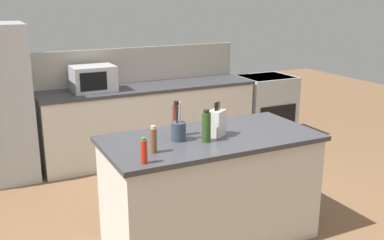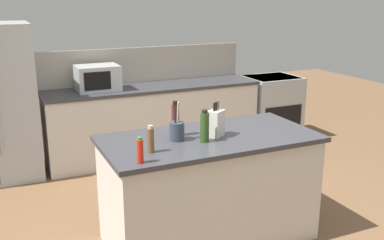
% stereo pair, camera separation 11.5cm
% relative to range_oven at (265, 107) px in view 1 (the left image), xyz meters
% --- Properties ---
extents(ground_plane, '(14.00, 14.00, 0.00)m').
position_rel_range_oven_xyz_m(ground_plane, '(-2.12, -2.20, -0.47)').
color(ground_plane, brown).
extents(back_counter_run, '(2.80, 0.66, 0.94)m').
position_rel_range_oven_xyz_m(back_counter_run, '(-1.82, 0.00, 0.00)').
color(back_counter_run, beige).
rests_on(back_counter_run, ground_plane).
extents(wall_backsplash, '(2.76, 0.03, 0.46)m').
position_rel_range_oven_xyz_m(wall_backsplash, '(-1.82, 0.32, 0.70)').
color(wall_backsplash, '#B2A899').
rests_on(wall_backsplash, back_counter_run).
extents(kitchen_island, '(1.79, 0.89, 0.94)m').
position_rel_range_oven_xyz_m(kitchen_island, '(-2.12, -2.20, 0.00)').
color(kitchen_island, beige).
rests_on(kitchen_island, ground_plane).
extents(range_oven, '(0.76, 0.65, 0.92)m').
position_rel_range_oven_xyz_m(range_oven, '(0.00, 0.00, 0.00)').
color(range_oven, '#ADB2B7').
rests_on(range_oven, ground_plane).
extents(microwave, '(0.51, 0.39, 0.31)m').
position_rel_range_oven_xyz_m(microwave, '(-2.53, 0.00, 0.63)').
color(microwave, '#ADB2B7').
rests_on(microwave, back_counter_run).
extents(knife_block, '(0.16, 0.15, 0.29)m').
position_rel_range_oven_xyz_m(knife_block, '(-2.07, -2.22, 0.59)').
color(knife_block, beige).
rests_on(knife_block, kitchen_island).
extents(utensil_crock, '(0.12, 0.12, 0.32)m').
position_rel_range_oven_xyz_m(utensil_crock, '(-2.41, -2.18, 0.56)').
color(utensil_crock, '#333D4C').
rests_on(utensil_crock, kitchen_island).
extents(hot_sauce_bottle, '(0.05, 0.05, 0.19)m').
position_rel_range_oven_xyz_m(hot_sauce_bottle, '(-2.83, -2.54, 0.56)').
color(hot_sauce_bottle, red).
rests_on(hot_sauce_bottle, kitchen_island).
extents(pepper_grinder, '(0.05, 0.05, 0.21)m').
position_rel_range_oven_xyz_m(pepper_grinder, '(-2.69, -2.37, 0.57)').
color(pepper_grinder, brown).
rests_on(pepper_grinder, kitchen_island).
extents(vinegar_bottle, '(0.07, 0.07, 0.30)m').
position_rel_range_oven_xyz_m(vinegar_bottle, '(-2.37, -2.07, 0.61)').
color(vinegar_bottle, maroon).
rests_on(vinegar_bottle, kitchen_island).
extents(olive_oil_bottle, '(0.07, 0.07, 0.26)m').
position_rel_range_oven_xyz_m(olive_oil_bottle, '(-2.22, -2.31, 0.60)').
color(olive_oil_bottle, '#2D4C1E').
rests_on(olive_oil_bottle, kitchen_island).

